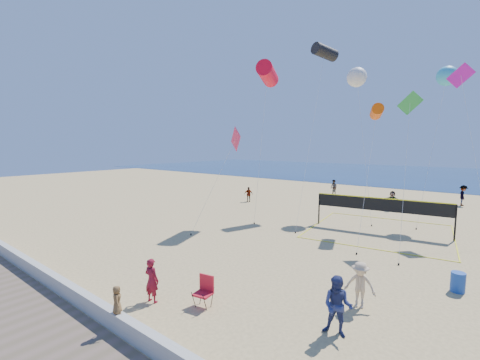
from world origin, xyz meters
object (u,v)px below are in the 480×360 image
Objects in this scene: camp_chair at (205,289)px; trash_barrel at (458,282)px; woman at (152,280)px; volleyball_net at (381,209)px.

trash_barrel is at bearing 34.96° from camp_chair.
woman is 2.00m from camp_chair.
camp_chair is 0.13× the size of volleyball_net.
volleyball_net is at bearing 123.81° from trash_barrel.
woman is at bearing -111.62° from volleyball_net.
volleyball_net is (3.78, 15.33, 0.72)m from woman.
trash_barrel is (8.69, 8.01, -0.43)m from woman.
camp_chair is 1.58× the size of trash_barrel.
trash_barrel is (6.96, 7.02, -0.24)m from camp_chair.
woman is 11.83m from trash_barrel.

